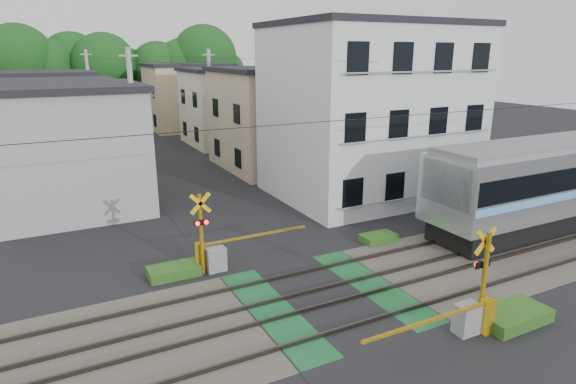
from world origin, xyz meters
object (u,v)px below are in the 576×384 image
crossing_signal_far (213,253)px  pedestrian (132,138)px  apartment_block (369,111)px  crossing_signal_near (472,311)px

crossing_signal_far → pedestrian: 25.68m
apartment_block → pedestrian: (-9.49, 19.79, -3.79)m
crossing_signal_near → pedestrian: (-3.58, 32.93, 0.16)m
crossing_signal_near → apartment_block: 14.95m
crossing_signal_near → apartment_block: (5.91, 13.15, 3.94)m
crossing_signal_near → crossing_signal_far: 8.95m
crossing_signal_near → apartment_block: size_ratio=0.46×
crossing_signal_far → crossing_signal_near: bearing=-54.7°
crossing_signal_near → crossing_signal_far: same height
crossing_signal_near → pedestrian: bearing=96.2°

